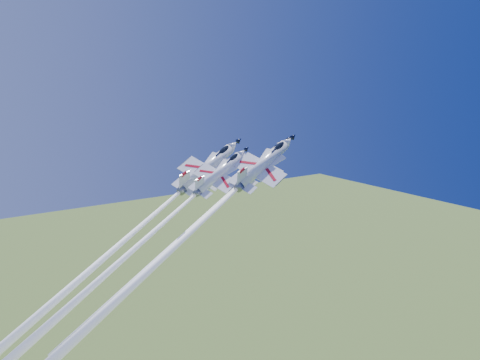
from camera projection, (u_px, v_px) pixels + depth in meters
jet_lead at (193, 227)px, 98.28m from camera, size 44.17×19.59×39.46m
jet_left at (108, 255)px, 95.50m from camera, size 54.51×24.81×49.17m
jet_right at (178, 244)px, 88.84m from camera, size 48.21×21.52×43.18m
jet_slot at (143, 241)px, 90.64m from camera, size 41.52×18.49×37.15m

